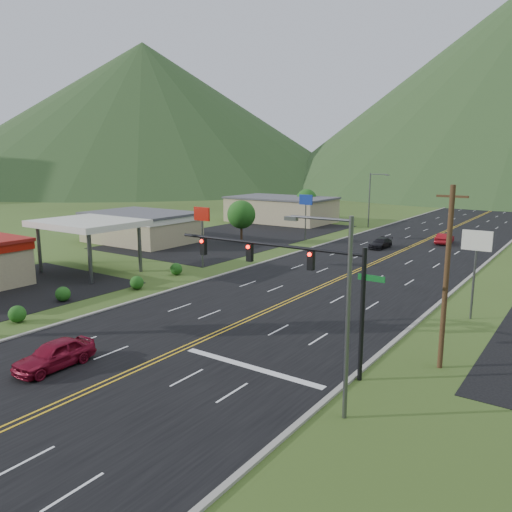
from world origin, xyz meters
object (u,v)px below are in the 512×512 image
Objects in this scene: streetlight_east at (341,304)px; streetlight_west at (371,196)px; car_red_near at (55,355)px; car_red_far at (444,239)px; gas_canopy at (88,224)px; traffic_signal at (294,270)px; car_dark_mid at (380,244)px.

streetlight_east is 64.21m from streetlight_west.
car_red_near is 54.47m from car_red_far.
gas_canopy is 2.31× the size of car_red_far.
gas_canopy reaches higher than car_red_far.
streetlight_east reaches higher than traffic_signal.
traffic_signal is 39.24m from car_dark_mid.
car_dark_mid is at bearing 103.92° from traffic_signal.
car_red_near is at bearing -164.45° from streetlight_east.
car_dark_mid is 1.00× the size of car_red_far.
streetlight_west is 64.80m from car_red_near.
traffic_signal is at bearing -73.06° from car_dark_mid.
car_red_far is at bearing 81.32° from car_red_near.
car_dark_mid is (-9.37, 37.81, -4.70)m from traffic_signal.
car_red_near is at bearing -41.62° from gas_canopy.
car_dark_mid is (19.11, 29.80, -4.24)m from gas_canopy.
traffic_signal is 1.46× the size of streetlight_east.
streetlight_west is (-22.86, 60.00, 0.00)m from streetlight_east.
car_red_far is (-3.51, 45.88, -4.62)m from traffic_signal.
traffic_signal reaches higher than car_red_far.
car_red_far reaches higher than car_dark_mid.
car_dark_mid is at bearing 57.33° from gas_canopy.
car_red_near is (-10.28, -8.16, -4.56)m from traffic_signal.
streetlight_east reaches higher than car_red_far.
car_red_far is at bearing 56.60° from gas_canopy.
car_dark_mid is (0.91, 45.97, -0.14)m from car_red_near.
car_red_far is at bearing 99.35° from streetlight_east.
streetlight_west is 0.90× the size of gas_canopy.
car_dark_mid is at bearing 108.60° from streetlight_east.
streetlight_west reaches higher than car_red_far.
traffic_signal is at bearing -72.03° from streetlight_west.
car_red_near is 1.04× the size of car_red_far.
streetlight_east is 2.08× the size of car_red_far.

